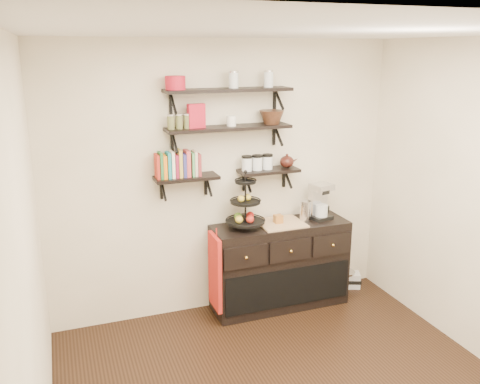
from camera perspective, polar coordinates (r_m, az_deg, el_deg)
name	(u,v)px	position (r m, az deg, el deg)	size (l,w,h in m)	color
ceiling	(314,31)	(3.27, 8.31, 17.42)	(3.50, 3.50, 0.02)	white
back_wall	(225,180)	(5.04, -1.74, 1.41)	(3.50, 0.02, 2.70)	white
left_wall	(30,277)	(3.15, -22.52, -8.84)	(0.02, 3.50, 2.70)	white
shelf_top	(228,90)	(4.77, -1.32, 11.35)	(1.20, 0.27, 0.23)	black
shelf_mid	(229,128)	(4.81, -1.29, 7.19)	(1.20, 0.27, 0.23)	black
shelf_low_left	(186,178)	(4.80, -6.06, 1.55)	(0.60, 0.25, 0.23)	black
shelf_low_right	(268,171)	(5.06, 3.20, 2.36)	(0.60, 0.25, 0.23)	black
cookbooks	(180,164)	(4.75, -6.72, 3.09)	(0.43, 0.15, 0.26)	#A8281B
glass_canisters	(257,164)	(4.99, 1.95, 3.22)	(0.32, 0.10, 0.13)	silver
sideboard	(280,265)	(5.31, 4.47, -8.15)	(1.40, 0.50, 0.92)	black
fruit_stand	(246,209)	(4.95, 0.64, -1.96)	(0.38, 0.38, 0.56)	black
candle	(278,219)	(5.11, 4.30, -3.03)	(0.08, 0.08, 0.08)	#A06125
coffee_maker	(320,202)	(5.31, 8.94, -1.08)	(0.24, 0.24, 0.38)	black
thermal_carafe	(305,211)	(5.20, 7.34, -2.16)	(0.11, 0.11, 0.22)	silver
apron	(215,272)	(4.95, -2.83, -8.96)	(0.04, 0.32, 0.74)	#AE2112
radio	(345,279)	(5.94, 11.75, -9.54)	(0.35, 0.28, 0.19)	silver
recipe_box	(196,116)	(4.70, -4.93, 8.51)	(0.16, 0.06, 0.22)	#B11427
walnut_bowl	(272,117)	(4.96, 3.57, 8.38)	(0.24, 0.24, 0.13)	black
ramekins	(231,121)	(4.81, -0.98, 7.98)	(0.09, 0.09, 0.10)	white
teapot	(287,161)	(5.12, 5.28, 3.53)	(0.19, 0.14, 0.14)	#351410
red_pot	(175,83)	(4.63, -7.27, 12.07)	(0.18, 0.18, 0.12)	#B11427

